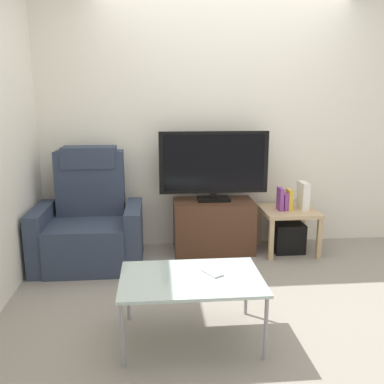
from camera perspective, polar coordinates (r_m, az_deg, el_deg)
ground_plane at (r=3.62m, az=6.73°, el=-12.53°), size 6.40×6.40×0.00m
wall_back at (r=4.39m, az=4.13°, el=9.57°), size 6.40×0.06×2.60m
tv_stand at (r=4.28m, az=2.92°, el=-4.61°), size 0.80×0.44×0.52m
television at (r=4.16m, az=2.98°, el=3.76°), size 1.08×0.20×0.69m
recliner_armchair at (r=4.07m, az=-13.76°, el=-4.28°), size 0.98×0.78×1.08m
side_table at (r=4.36m, az=12.95°, el=-3.14°), size 0.54×0.54×0.44m
subwoofer_box at (r=4.42m, az=12.81°, el=-5.91°), size 0.30×0.30×0.30m
book_leftmost at (r=4.26m, az=11.87°, el=-0.92°), size 0.04×0.14×0.23m
book_middle at (r=4.29m, az=12.58°, el=-1.28°), size 0.05×0.12×0.17m
book_rightmost at (r=4.29m, az=13.05°, el=-1.02°), size 0.04×0.13×0.20m
game_console at (r=4.36m, az=14.85°, el=-0.46°), size 0.07×0.20×0.27m
coffee_table at (r=2.72m, az=-0.12°, el=-11.99°), size 0.90×0.60×0.43m
cell_phone at (r=2.77m, az=2.74°, el=-10.89°), size 0.14×0.16×0.01m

